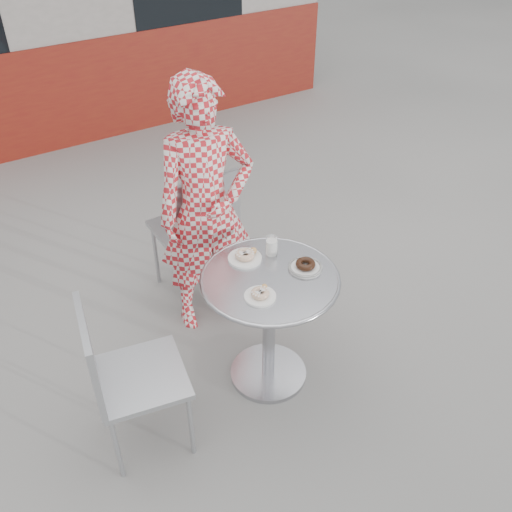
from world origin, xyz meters
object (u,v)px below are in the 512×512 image
plate_checker (305,266)px  chair_left (142,402)px  seated_person (206,211)px  plate_far (245,256)px  chair_far (195,254)px  bistro_table (270,304)px  milk_cup (272,246)px  plate_near (260,294)px

plate_checker → chair_left: bearing=178.8°
seated_person → plate_far: 0.44m
chair_far → chair_left: size_ratio=1.09×
seated_person → plate_checker: bearing=-61.9°
seated_person → plate_far: bearing=-80.2°
bistro_table → seated_person: seated_person is taller
plate_far → chair_left: bearing=-163.7°
bistro_table → seated_person: bearing=91.9°
chair_far → milk_cup: chair_far is taller
milk_cup → seated_person: bearing=106.4°
chair_left → chair_far: bearing=-29.1°
chair_far → plate_near: (-0.14, -1.02, 0.46)m
chair_left → plate_near: size_ratio=5.65×
bistro_table → plate_near: bearing=-140.8°
chair_far → milk_cup: bearing=98.3°
seated_person → plate_checker: 0.71m
plate_near → chair_far: bearing=82.3°
seated_person → chair_far: bearing=92.9°
seated_person → plate_checker: (0.22, -0.68, -0.05)m
chair_left → seated_person: (0.75, 0.66, 0.53)m
plate_far → plate_near: (-0.10, -0.30, -0.00)m
chair_far → plate_checker: (0.18, -0.96, 0.45)m
bistro_table → chair_left: size_ratio=0.83×
plate_far → milk_cup: size_ratio=1.72×
plate_near → bistro_table: bearing=39.2°
bistro_table → chair_far: bearing=89.1°
plate_near → milk_cup: 0.36m
bistro_table → plate_far: size_ratio=4.08×
bistro_table → milk_cup: bearing=54.3°
plate_far → plate_checker: bearing=-47.0°
bistro_table → plate_far: bearing=97.1°
chair_left → plate_checker: (0.97, -0.02, 0.48)m
plate_far → milk_cup: bearing=-14.5°
bistro_table → plate_checker: size_ratio=4.09×
bistro_table → plate_near: 0.25m
plate_far → milk_cup: 0.15m
plate_near → milk_cup: bearing=47.7°
chair_far → chair_left: chair_far is taller
bistro_table → seated_person: (-0.02, 0.64, 0.25)m
bistro_table → plate_checker: (0.20, -0.04, 0.19)m
bistro_table → milk_cup: (0.12, 0.16, 0.23)m
seated_person → plate_near: seated_person is taller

